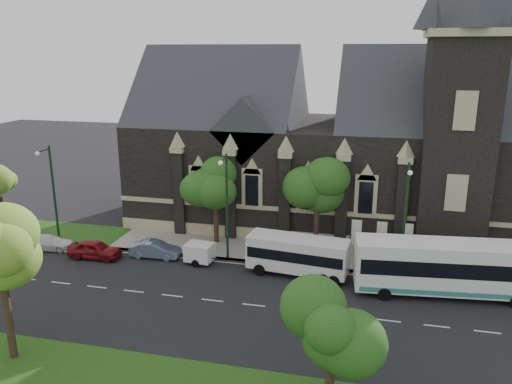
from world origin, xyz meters
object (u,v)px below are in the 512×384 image
(street_lamp_mid, at_px, (226,201))
(sedan, at_px, (155,249))
(car_far_red, at_px, (95,249))
(car_far_white, at_px, (49,243))
(shuttle_bus, at_px, (298,254))
(tree_park_east, at_px, (336,326))
(tree_park_near, at_px, (5,251))
(street_lamp_near, at_px, (405,214))
(banner_flag_left, at_px, (354,235))
(banner_flag_center, at_px, (379,237))
(tree_walk_right, at_px, (320,187))
(street_lamp_far, at_px, (52,189))
(tree_walk_far, at_px, (1,181))
(box_trailer, at_px, (199,252))
(tree_walk_left, at_px, (218,182))
(banner_flag_right, at_px, (405,239))
(tour_coach, at_px, (452,267))

(street_lamp_mid, xyz_separation_m, sedan, (-6.06, -0.89, -4.41))
(sedan, xyz_separation_m, car_far_red, (-4.90, -1.31, 0.06))
(car_far_red, distance_m, car_far_white, 4.99)
(shuttle_bus, bearing_deg, tree_park_east, -68.17)
(tree_park_near, height_order, street_lamp_near, street_lamp_near)
(banner_flag_left, bearing_deg, car_far_red, -169.06)
(tree_park_near, relative_size, banner_flag_center, 2.14)
(tree_park_near, distance_m, car_far_white, 17.56)
(tree_walk_right, height_order, car_far_white, tree_walk_right)
(tree_park_east, distance_m, street_lamp_near, 16.86)
(street_lamp_far, relative_size, banner_flag_left, 2.25)
(tree_walk_far, height_order, car_far_red, tree_walk_far)
(tree_park_near, bearing_deg, shuttle_bus, 45.92)
(tree_walk_far, xyz_separation_m, box_trailer, (21.83, -4.28, -3.66))
(tree_park_east, height_order, street_lamp_far, street_lamp_far)
(tree_walk_right, height_order, shuttle_bus, tree_walk_right)
(tree_walk_right, height_order, tree_walk_left, tree_walk_right)
(tree_park_east, distance_m, sedan, 22.80)
(street_lamp_far, xyz_separation_m, banner_flag_left, (26.29, 1.91, -2.73))
(tree_park_near, height_order, shuttle_bus, tree_park_near)
(street_lamp_near, height_order, shuttle_bus, street_lamp_near)
(street_lamp_mid, distance_m, banner_flag_right, 14.67)
(street_lamp_far, distance_m, banner_flag_left, 26.50)
(tree_park_east, xyz_separation_m, street_lamp_far, (-26.18, 16.42, 0.49))
(tree_park_east, relative_size, banner_flag_left, 1.57)
(tree_walk_far, relative_size, tour_coach, 0.46)
(tree_walk_left, height_order, car_far_white, tree_walk_left)
(tree_walk_left, bearing_deg, street_lamp_far, -165.74)
(tree_walk_right, xyz_separation_m, shuttle_bus, (-1.03, -5.07, -4.08))
(street_lamp_far, bearing_deg, banner_flag_right, 3.60)
(tree_walk_far, xyz_separation_m, street_lamp_mid, (23.82, -3.08, 0.49))
(street_lamp_mid, xyz_separation_m, car_far_white, (-15.88, -1.41, -4.48))
(tree_walk_far, relative_size, banner_flag_right, 1.57)
(banner_flag_center, bearing_deg, tree_walk_right, 161.36)
(banner_flag_left, height_order, banner_flag_right, same)
(street_lamp_near, xyz_separation_m, car_far_red, (-24.96, -2.20, -4.34))
(sedan, xyz_separation_m, car_far_white, (-9.82, -0.51, -0.08))
(tree_park_east, xyz_separation_m, shuttle_bus, (-3.99, 14.96, -2.89))
(street_lamp_mid, height_order, banner_flag_right, street_lamp_mid)
(shuttle_bus, xyz_separation_m, box_trailer, (-8.18, 0.26, -0.77))
(tree_park_near, bearing_deg, banner_flag_left, 44.54)
(street_lamp_mid, height_order, banner_flag_center, street_lamp_mid)
(banner_flag_center, relative_size, car_far_red, 0.88)
(tree_walk_right, height_order, tour_coach, tree_walk_right)
(street_lamp_far, xyz_separation_m, shuttle_bus, (22.18, -1.46, -3.38))
(tree_walk_right, bearing_deg, banner_flag_right, -13.60)
(tree_park_near, bearing_deg, street_lamp_far, 117.42)
(banner_flag_center, height_order, sedan, banner_flag_center)
(banner_flag_left, xyz_separation_m, shuttle_bus, (-4.11, -3.36, -0.65))
(street_lamp_near, bearing_deg, banner_flag_center, 131.93)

